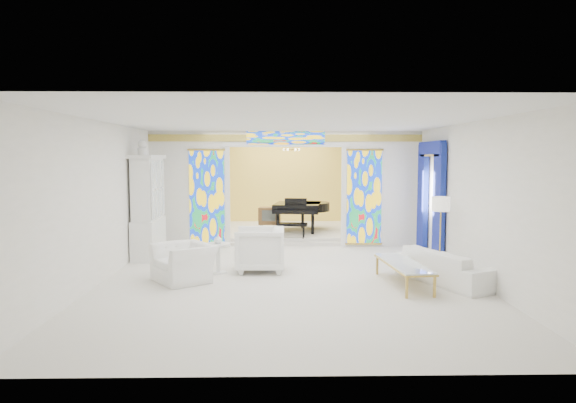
{
  "coord_description": "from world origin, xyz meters",
  "views": [
    {
      "loc": [
        -0.19,
        -11.3,
        2.34
      ],
      "look_at": [
        0.03,
        0.2,
        1.34
      ],
      "focal_mm": 32.0,
      "sensor_mm": 36.0,
      "label": 1
    }
  ],
  "objects_px": {
    "armchair_left": "(184,263)",
    "china_cabinet": "(148,207)",
    "grand_piano": "(302,208)",
    "armchair_right": "(260,249)",
    "tv_console": "(269,216)",
    "sofa": "(447,266)",
    "coffee_table": "(403,264)"
  },
  "relations": [
    {
      "from": "china_cabinet",
      "to": "armchair_right",
      "type": "distance_m",
      "value": 3.13
    },
    {
      "from": "coffee_table",
      "to": "grand_piano",
      "type": "distance_m",
      "value": 6.04
    },
    {
      "from": "sofa",
      "to": "tv_console",
      "type": "distance_m",
      "value": 6.36
    },
    {
      "from": "china_cabinet",
      "to": "tv_console",
      "type": "bearing_deg",
      "value": 45.62
    },
    {
      "from": "china_cabinet",
      "to": "tv_console",
      "type": "relative_size",
      "value": 3.86
    },
    {
      "from": "china_cabinet",
      "to": "grand_piano",
      "type": "xyz_separation_m",
      "value": [
        3.72,
        3.1,
        -0.32
      ]
    },
    {
      "from": "armchair_left",
      "to": "tv_console",
      "type": "height_order",
      "value": "tv_console"
    },
    {
      "from": "armchair_left",
      "to": "china_cabinet",
      "type": "bearing_deg",
      "value": 172.34
    },
    {
      "from": "armchair_left",
      "to": "armchair_right",
      "type": "relative_size",
      "value": 1.09
    },
    {
      "from": "armchair_right",
      "to": "tv_console",
      "type": "bearing_deg",
      "value": 179.04
    },
    {
      "from": "armchair_right",
      "to": "grand_piano",
      "type": "relative_size",
      "value": 0.39
    },
    {
      "from": "china_cabinet",
      "to": "armchair_right",
      "type": "relative_size",
      "value": 2.74
    },
    {
      "from": "china_cabinet",
      "to": "armchair_right",
      "type": "bearing_deg",
      "value": -29.74
    },
    {
      "from": "armchair_left",
      "to": "coffee_table",
      "type": "distance_m",
      "value": 4.09
    },
    {
      "from": "armchair_left",
      "to": "tv_console",
      "type": "distance_m",
      "value": 5.38
    },
    {
      "from": "coffee_table",
      "to": "grand_piano",
      "type": "xyz_separation_m",
      "value": [
        -1.59,
        5.81,
        0.47
      ]
    },
    {
      "from": "armchair_right",
      "to": "tv_console",
      "type": "relative_size",
      "value": 1.41
    },
    {
      "from": "coffee_table",
      "to": "tv_console",
      "type": "distance_m",
      "value": 6.1
    },
    {
      "from": "sofa",
      "to": "grand_piano",
      "type": "relative_size",
      "value": 0.82
    },
    {
      "from": "armchair_right",
      "to": "coffee_table",
      "type": "height_order",
      "value": "armchair_right"
    },
    {
      "from": "coffee_table",
      "to": "tv_console",
      "type": "height_order",
      "value": "tv_console"
    },
    {
      "from": "sofa",
      "to": "tv_console",
      "type": "relative_size",
      "value": 2.98
    },
    {
      "from": "armchair_left",
      "to": "coffee_table",
      "type": "bearing_deg",
      "value": 48.76
    },
    {
      "from": "china_cabinet",
      "to": "coffee_table",
      "type": "height_order",
      "value": "china_cabinet"
    },
    {
      "from": "armchair_right",
      "to": "armchair_left",
      "type": "bearing_deg",
      "value": -59.13
    },
    {
      "from": "grand_piano",
      "to": "armchair_right",
      "type": "bearing_deg",
      "value": -94.51
    },
    {
      "from": "grand_piano",
      "to": "tv_console",
      "type": "xyz_separation_m",
      "value": [
        -0.96,
        -0.27,
        -0.21
      ]
    },
    {
      "from": "armchair_left",
      "to": "armchair_right",
      "type": "distance_m",
      "value": 1.62
    },
    {
      "from": "armchair_left",
      "to": "sofa",
      "type": "distance_m",
      "value": 4.93
    },
    {
      "from": "sofa",
      "to": "coffee_table",
      "type": "height_order",
      "value": "sofa"
    },
    {
      "from": "coffee_table",
      "to": "armchair_right",
      "type": "bearing_deg",
      "value": 155.67
    },
    {
      "from": "tv_console",
      "to": "coffee_table",
      "type": "bearing_deg",
      "value": -60.16
    }
  ]
}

